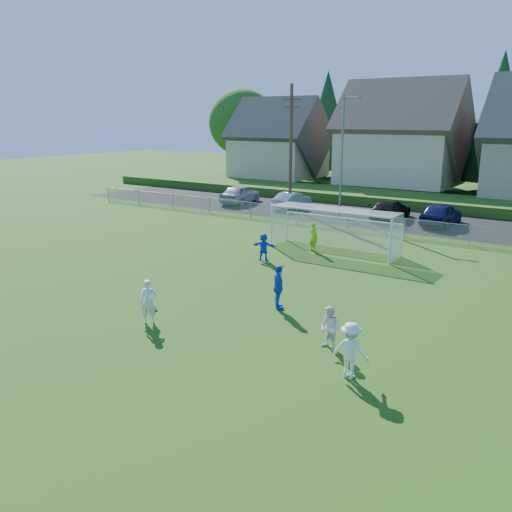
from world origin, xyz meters
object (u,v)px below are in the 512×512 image
object	(u,v)px
player_white_b	(330,328)
player_white_c	(351,350)
soccer_goal	(336,223)
soccer_ball	(154,307)
car_e	(441,214)
player_white_a	(148,302)
player_blue_a	(278,287)
goalkeeper	(314,237)
player_blue_b	(264,247)
car_b	(292,200)
car_a	(240,194)
car_d	(390,210)

from	to	relation	value
player_white_b	player_white_c	xyz separation A→B (m)	(1.39, -1.43, 0.11)
player_white_b	soccer_goal	xyz separation A→B (m)	(-5.90, 12.43, 0.88)
soccer_ball	player_white_c	size ratio (longest dim) A/B	0.13
player_white_c	car_e	world-z (taller)	player_white_c
soccer_ball	player_white_a	world-z (taller)	player_white_a
soccer_ball	player_blue_a	xyz separation A→B (m)	(4.05, 2.85, 0.78)
goalkeeper	player_blue_b	bearing A→B (deg)	93.41
goalkeeper	soccer_goal	world-z (taller)	soccer_goal
soccer_ball	soccer_goal	world-z (taller)	soccer_goal
player_white_a	player_white_b	distance (m)	6.81
player_blue_b	car_e	size ratio (longest dim) A/B	0.31
player_blue_a	car_b	world-z (taller)	player_blue_a
goalkeeper	car_a	size ratio (longest dim) A/B	0.35
car_e	player_blue_a	bearing A→B (deg)	90.17
soccer_ball	player_white_c	xyz separation A→B (m)	(8.90, -0.95, 0.74)
player_white_a	soccer_goal	bearing A→B (deg)	47.88
car_b	car_e	distance (m)	12.43
soccer_goal	player_blue_a	bearing A→B (deg)	-76.35
soccer_ball	player_white_c	world-z (taller)	player_white_c
car_b	car_e	world-z (taller)	car_e
player_white_b	player_white_c	bearing A→B (deg)	-27.70
car_d	soccer_goal	size ratio (longest dim) A/B	0.66
soccer_ball	player_white_b	bearing A→B (deg)	3.65
car_b	car_d	size ratio (longest dim) A/B	0.85
soccer_ball	car_a	distance (m)	27.60
player_white_c	goalkeeper	bearing A→B (deg)	-62.70
player_white_c	car_b	size ratio (longest dim) A/B	0.41
car_a	player_blue_a	bearing A→B (deg)	122.25
player_white_a	player_blue_a	xyz separation A→B (m)	(3.15, 4.02, 0.06)
player_white_a	car_d	size ratio (longest dim) A/B	0.34
player_white_a	car_a	xyz separation A→B (m)	(-14.14, 25.37, -0.01)
car_b	player_white_c	bearing A→B (deg)	124.60
player_white_a	player_blue_b	size ratio (longest dim) A/B	1.13
goalkeeper	car_a	distance (m)	18.40
soccer_ball	player_blue_b	world-z (taller)	player_blue_b
car_a	soccer_goal	bearing A→B (deg)	135.99
player_blue_a	car_a	size ratio (longest dim) A/B	0.37
player_white_a	car_d	bearing A→B (deg)	51.49
player_blue_b	soccer_goal	size ratio (longest dim) A/B	0.20
player_white_b	car_d	xyz separation A→B (m)	(-6.94, 23.86, -0.03)
soccer_goal	soccer_ball	bearing A→B (deg)	-97.11
player_white_b	player_blue_a	xyz separation A→B (m)	(-3.46, 2.38, 0.15)
player_white_c	player_blue_a	bearing A→B (deg)	-43.10
car_d	car_a	bearing A→B (deg)	-1.82
player_blue_a	player_blue_b	xyz separation A→B (m)	(-4.66, 6.01, -0.16)
player_white_c	car_b	xyz separation A→B (m)	(-16.89, 25.31, -0.17)
player_white_b	car_e	bearing A→B (deg)	115.61
player_white_c	player_blue_b	size ratio (longest dim) A/B	1.16
player_blue_b	car_b	bearing A→B (deg)	-76.04
goalkeeper	car_e	bearing A→B (deg)	-83.41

